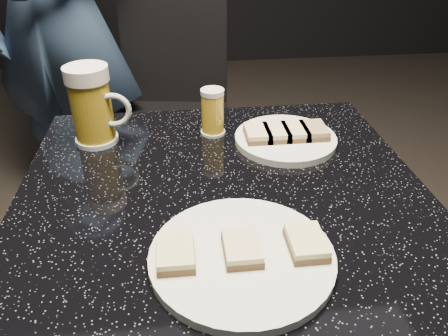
{
  "coord_description": "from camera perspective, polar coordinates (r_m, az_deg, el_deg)",
  "views": [
    {
      "loc": [
        -0.07,
        -0.6,
        1.17
      ],
      "look_at": [
        0.0,
        0.0,
        0.8
      ],
      "focal_mm": 35.0,
      "sensor_mm": 36.0,
      "label": 1
    }
  ],
  "objects": [
    {
      "name": "canapes_on_plate_small",
      "position": [
        0.89,
        8.09,
        4.68
      ],
      "size": [
        0.17,
        0.07,
        0.02
      ],
      "color": "#4C3521",
      "rests_on": "plate_small"
    },
    {
      "name": "canapes_on_plate_large",
      "position": [
        0.6,
        2.37,
        -10.36
      ],
      "size": [
        0.23,
        0.07,
        0.02
      ],
      "color": "#4C3521",
      "rests_on": "plate_large"
    },
    {
      "name": "patron",
      "position": [
        1.74,
        -21.1,
        18.79
      ],
      "size": [
        0.71,
        0.58,
        1.69
      ],
      "primitive_type": "imported",
      "rotation": [
        0.0,
        0.0,
        -0.32
      ],
      "color": "navy",
      "rests_on": "floor"
    },
    {
      "name": "plate_large",
      "position": [
        0.61,
        2.33,
        -11.5
      ],
      "size": [
        0.25,
        0.25,
        0.01
      ],
      "primitive_type": "cylinder",
      "color": "white",
      "rests_on": "table"
    },
    {
      "name": "plate_small",
      "position": [
        0.9,
        8.02,
        3.75
      ],
      "size": [
        0.21,
        0.21,
        0.01
      ],
      "primitive_type": "cylinder",
      "color": "white",
      "rests_on": "table"
    },
    {
      "name": "beer_mug",
      "position": [
        0.9,
        -16.81,
        7.82
      ],
      "size": [
        0.12,
        0.09,
        0.16
      ],
      "color": "white",
      "rests_on": "table"
    },
    {
      "name": "table",
      "position": [
        0.9,
        0.0,
        -16.02
      ],
      "size": [
        0.7,
        0.7,
        0.75
      ],
      "color": "black",
      "rests_on": "floor"
    },
    {
      "name": "chair",
      "position": [
        1.7,
        -6.65,
        8.18
      ],
      "size": [
        0.46,
        0.46,
        0.87
      ],
      "color": "black",
      "rests_on": "floor"
    },
    {
      "name": "beer_tumbler",
      "position": [
        0.91,
        -1.49,
        7.31
      ],
      "size": [
        0.05,
        0.05,
        0.1
      ],
      "color": "silver",
      "rests_on": "table"
    }
  ]
}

